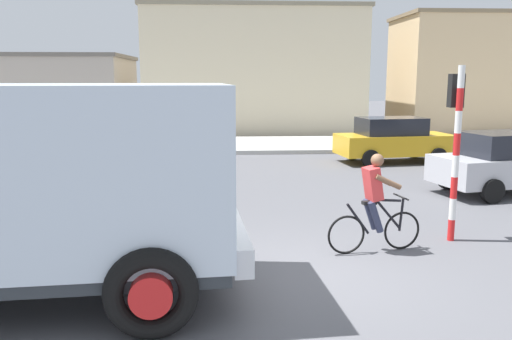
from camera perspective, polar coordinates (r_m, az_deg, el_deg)
The scene contains 10 objects.
ground_plane at distance 8.26m, azimuth 4.92°, elevation -11.24°, with size 120.00×120.00×0.00m, color #56565B.
sidewalk_far at distance 23.11m, azimuth -0.52°, elevation 2.77°, with size 80.00×5.00×0.16m, color #ADADA8.
truck_foreground at distance 7.44m, azimuth -23.28°, elevation -1.02°, with size 5.60×3.15×2.90m.
cyclist at distance 9.24m, azimuth 12.77°, elevation -3.53°, with size 1.71×0.56×1.72m.
traffic_light_pole at distance 10.19m, azimuth 20.85°, elevation 4.17°, with size 0.24×0.43×3.20m.
car_red_near at distance 15.15m, azimuth 25.77°, elevation 0.76°, with size 4.28×2.54×1.60m.
car_far_side at distance 19.29m, azimuth 14.65°, elevation 3.21°, with size 4.19×2.26×1.60m.
building_corner_left at distance 32.11m, azimuth -23.44°, elevation 7.61°, with size 11.10×7.05×4.21m.
building_mid_block at distance 30.63m, azimuth -0.39°, elevation 10.66°, with size 11.74×8.07×6.68m.
building_corner_right at distance 33.84m, azimuth 25.16°, elevation 9.50°, with size 12.20×5.28×6.48m.
Camera 1 is at (-1.15, -7.61, 2.98)m, focal length 36.91 mm.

